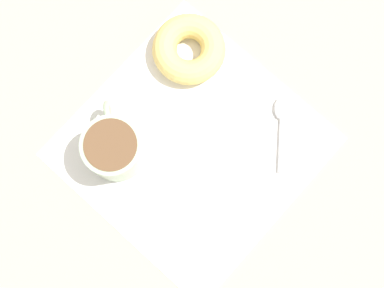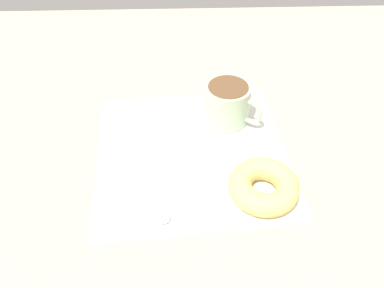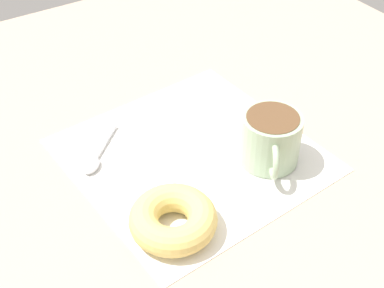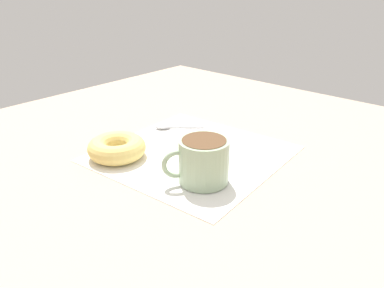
% 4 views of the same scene
% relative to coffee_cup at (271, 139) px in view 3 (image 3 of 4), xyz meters
% --- Properties ---
extents(ground_plane, '(1.20, 1.20, 0.02)m').
position_rel_coffee_cup_xyz_m(ground_plane, '(-0.06, -0.08, -0.05)').
color(ground_plane, tan).
extents(napkin, '(0.37, 0.37, 0.00)m').
position_rel_coffee_cup_xyz_m(napkin, '(-0.07, -0.09, -0.04)').
color(napkin, white).
rests_on(napkin, ground_plane).
extents(coffee_cup, '(0.11, 0.09, 0.08)m').
position_rel_coffee_cup_xyz_m(coffee_cup, '(0.00, 0.00, 0.00)').
color(coffee_cup, '#9EB793').
rests_on(coffee_cup, napkin).
extents(donut, '(0.12, 0.12, 0.04)m').
position_rel_coffee_cup_xyz_m(donut, '(0.04, -0.19, -0.02)').
color(donut, '#E5C66B').
rests_on(donut, napkin).
extents(spoon, '(0.09, 0.10, 0.01)m').
position_rel_coffee_cup_xyz_m(spoon, '(-0.14, -0.22, -0.04)').
color(spoon, silver).
rests_on(spoon, napkin).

